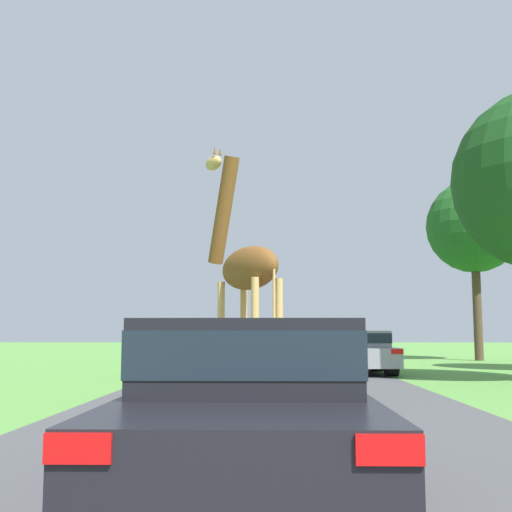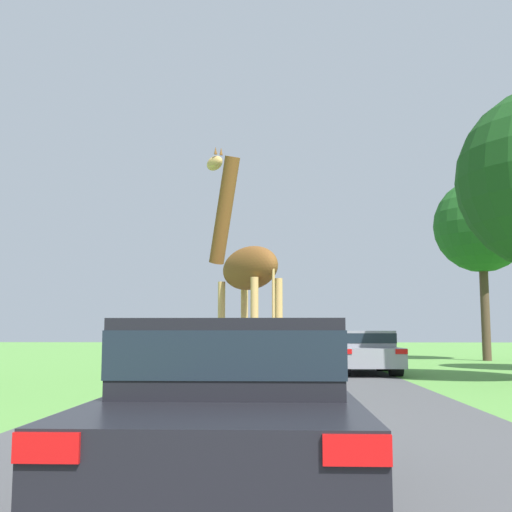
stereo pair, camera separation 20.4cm
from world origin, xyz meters
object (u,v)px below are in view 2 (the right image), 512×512
object	(u,v)px
car_queue_left	(319,347)
tree_left_edge	(482,226)
car_queue_right	(203,354)
car_verge_right	(237,349)
giraffe_near_road	(244,265)
car_lead_maroon	(234,403)
car_far_ahead	(364,351)

from	to	relation	value
car_queue_left	tree_left_edge	xyz separation A→B (m)	(7.77, 1.80, 5.57)
car_queue_right	car_verge_right	bearing A→B (deg)	82.72
car_queue_right	tree_left_edge	xyz separation A→B (m)	(11.71, 10.63, 5.56)
giraffe_near_road	car_queue_right	distance (m)	7.54
car_lead_maroon	car_queue_right	world-z (taller)	car_lead_maroon
giraffe_near_road	car_lead_maroon	bearing A→B (deg)	-120.49
giraffe_near_road	car_lead_maroon	size ratio (longest dim) A/B	1.21
car_far_ahead	car_verge_right	size ratio (longest dim) A/B	1.12
car_lead_maroon	car_queue_right	xyz separation A→B (m)	(-2.00, 14.15, -0.08)
tree_left_edge	car_queue_right	bearing A→B (deg)	-137.76
car_verge_right	car_far_ahead	bearing A→B (deg)	-40.43
car_queue_left	car_far_ahead	xyz separation A→B (m)	(1.03, -7.42, 0.06)
car_lead_maroon	car_queue_left	xyz separation A→B (m)	(1.94, 22.98, -0.09)
giraffe_near_road	tree_left_edge	distance (m)	20.71
giraffe_near_road	car_queue_right	bearing A→B (deg)	69.72
car_verge_right	tree_left_edge	size ratio (longest dim) A/B	0.47
car_queue_left	car_verge_right	size ratio (longest dim) A/B	1.10
car_queue_right	car_verge_right	xyz separation A→B (m)	(0.65, 5.10, -0.01)
car_queue_left	car_lead_maroon	bearing A→B (deg)	-94.83
car_far_ahead	tree_left_edge	xyz separation A→B (m)	(6.73, 9.22, 5.51)
tree_left_edge	car_queue_left	bearing A→B (deg)	-166.94
car_queue_right	car_queue_left	size ratio (longest dim) A/B	0.93
car_queue_right	tree_left_edge	size ratio (longest dim) A/B	0.47
car_queue_left	car_far_ahead	world-z (taller)	car_far_ahead
car_lead_maroon	car_far_ahead	world-z (taller)	car_lead_maroon
car_verge_right	car_lead_maroon	bearing A→B (deg)	-85.98
car_verge_right	tree_left_edge	distance (m)	13.56
car_queue_right	giraffe_near_road	bearing A→B (deg)	-76.92
giraffe_near_road	tree_left_edge	size ratio (longest dim) A/B	0.61
tree_left_edge	car_verge_right	bearing A→B (deg)	-153.42
car_lead_maroon	car_queue_left	distance (m)	23.06
giraffe_near_road	car_queue_left	xyz separation A→B (m)	(2.29, 15.93, -1.92)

